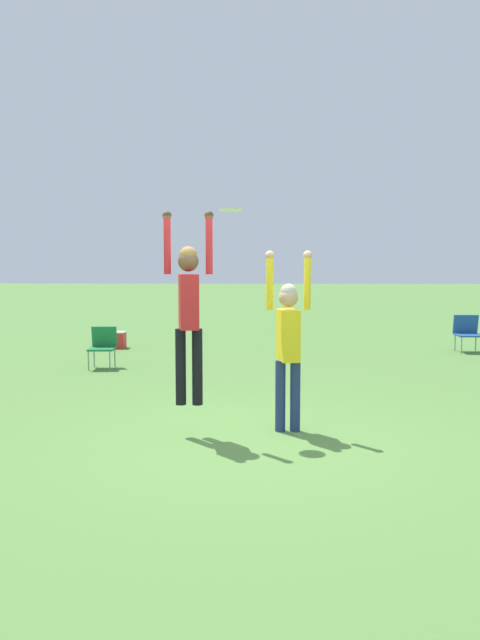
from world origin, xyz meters
name	(u,v)px	position (x,y,z in m)	size (l,w,h in m)	color
ground_plane	(242,439)	(0.00, 0.00, 0.00)	(120.00, 120.00, 0.00)	#56843D
person_jumping	(189,302)	(-0.61, 0.13, 1.53)	(0.57, 0.45, 2.19)	black
person_defending	(288,337)	(0.53, 0.36, 1.12)	(0.54, 0.42, 2.12)	navy
frisbee	(231,210)	(-0.14, 0.43, 2.59)	(0.27, 0.27, 0.04)	white
camping_chair_0	(468,331)	(4.89, 7.30, 0.47)	(0.56, 0.59, 0.83)	gray
camping_chair_2	(103,344)	(-2.79, 4.81, 0.46)	(0.51, 0.54, 0.79)	gray
cooler_box	(114,340)	(-3.24, 7.66, 0.20)	(0.51, 0.35, 0.39)	red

